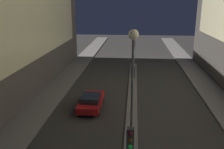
% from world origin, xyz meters
% --- Properties ---
extents(median_strip, '(0.94, 31.20, 0.12)m').
position_xyz_m(median_strip, '(0.00, 16.60, 0.06)').
color(median_strip, '#66605B').
rests_on(median_strip, ground).
extents(traffic_light_mid, '(0.32, 0.42, 4.23)m').
position_xyz_m(traffic_light_mid, '(0.00, 14.40, 3.23)').
color(traffic_light_mid, '#4C4C51').
rests_on(traffic_light_mid, median_strip).
extents(traffic_light_far, '(0.32, 0.42, 4.23)m').
position_xyz_m(traffic_light_far, '(0.00, 27.56, 3.23)').
color(traffic_light_far, '#4C4C51').
rests_on(traffic_light_far, median_strip).
extents(street_lamp, '(0.63, 0.63, 7.62)m').
position_xyz_m(street_lamp, '(0.00, 10.10, 5.83)').
color(street_lamp, '#4C4C51').
rests_on(street_lamp, median_strip).
extents(car_left_lane, '(1.91, 4.47, 1.36)m').
position_xyz_m(car_left_lane, '(-3.67, 15.66, 0.71)').
color(car_left_lane, maroon).
rests_on(car_left_lane, ground).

